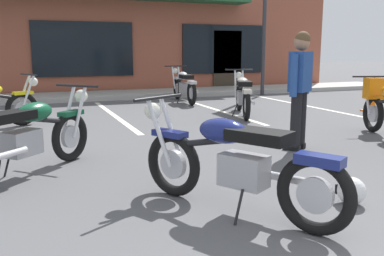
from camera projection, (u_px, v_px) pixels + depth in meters
ground_plane at (195, 174)px, 4.86m from camera, size 80.00×80.00×0.00m
sidewalk_kerb at (90, 96)px, 12.56m from camera, size 22.00×1.80×0.14m
brick_storefront_building at (73, 36)px, 15.84m from camera, size 18.29×6.84×3.86m
painted_stall_lines at (114, 115)px, 9.28m from camera, size 10.01×4.80×0.01m
motorcycle_foreground_classic at (234, 161)px, 3.65m from camera, size 1.31×1.89×0.98m
motorcycle_silver_naked at (184, 85)px, 11.52m from camera, size 0.66×2.11×0.98m
motorcycle_green_cafe_racer at (29, 136)px, 4.75m from camera, size 1.65×1.65×0.98m
motorcycle_orange_scrambler at (243, 94)px, 9.21m from camera, size 1.09×2.00×0.98m
person_near_building at (300, 84)px, 5.91m from camera, size 0.55×0.43×1.68m
helmet_on_pavement at (351, 191)px, 3.89m from camera, size 0.26×0.26×0.26m
traffic_cone at (372, 100)px, 9.81m from camera, size 0.34×0.34×0.53m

